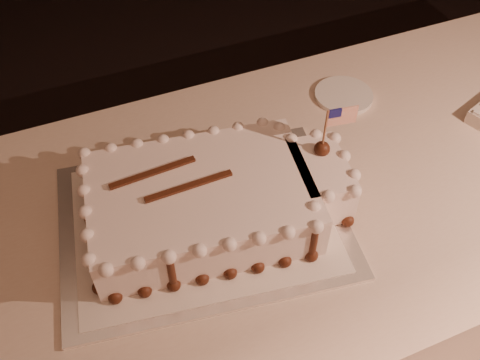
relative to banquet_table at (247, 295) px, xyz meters
name	(u,v)px	position (x,y,z in m)	size (l,w,h in m)	color
banquet_table	(247,295)	(0.00, 0.00, 0.00)	(2.40, 0.80, 0.75)	beige
cake_board	(203,220)	(-0.10, -0.01, 0.38)	(0.55, 0.41, 0.01)	white
doily	(203,219)	(-0.10, -0.01, 0.38)	(0.49, 0.37, 0.00)	silver
sheet_cake	(216,200)	(-0.08, -0.01, 0.43)	(0.54, 0.36, 0.21)	white
side_plate	(344,95)	(0.35, 0.22, 0.38)	(0.14, 0.14, 0.01)	silver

